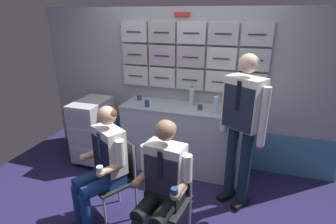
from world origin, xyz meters
TOP-DOWN VIEW (x-y plane):
  - ground at (0.00, 0.00)m, footprint 4.80×4.80m
  - galley_bulkhead at (0.02, 1.37)m, footprint 4.20×0.14m
  - galley_counter at (0.10, 1.09)m, footprint 1.65×0.53m
  - service_trolley at (-1.21, 0.92)m, footprint 0.40×0.65m
  - folding_chair_left at (-0.30, -0.01)m, footprint 0.55×0.55m
  - crew_member_left at (-0.39, -0.15)m, footprint 0.59×0.66m
  - folding_chair_center at (0.29, -0.14)m, footprint 0.45×0.45m
  - crew_member_center at (0.27, -0.30)m, footprint 0.48×0.62m
  - crew_member_standing at (0.87, 0.58)m, footprint 0.47×0.40m
  - water_bottle_tall at (0.18, 1.19)m, footprint 0.07×0.07m
  - sparkling_bottle_green at (0.54, 0.96)m, footprint 0.07×0.07m
  - coffee_cup_spare at (0.33, 1.05)m, footprint 0.06×0.06m
  - coffee_cup_white at (0.58, 1.25)m, footprint 0.07×0.07m
  - espresso_cup_small at (-0.36, 0.94)m, footprint 0.06×0.06m
  - paper_cup_blue at (-0.57, 1.19)m, footprint 0.06×0.06m

SIDE VIEW (x-z plane):
  - ground at x=0.00m, z-range -0.04..0.00m
  - galley_counter at x=0.10m, z-range 0.00..0.92m
  - service_trolley at x=-1.21m, z-range 0.03..0.95m
  - folding_chair_left at x=-0.30m, z-range 0.11..0.97m
  - folding_chair_center at x=0.29m, z-range 0.11..0.97m
  - crew_member_center at x=0.27m, z-range 0.06..1.32m
  - crew_member_left at x=-0.39m, z-range 0.07..1.33m
  - coffee_cup_white at x=0.58m, z-range 0.92..0.97m
  - coffee_cup_spare at x=0.33m, z-range 0.92..0.98m
  - paper_cup_blue at x=-0.57m, z-range 0.92..0.98m
  - espresso_cup_small at x=-0.36m, z-range 0.92..1.01m
  - crew_member_standing at x=0.87m, z-range 0.17..1.88m
  - sparkling_bottle_green at x=0.54m, z-range 0.91..1.17m
  - water_bottle_tall at x=0.18m, z-range 0.91..1.17m
  - galley_bulkhead at x=0.02m, z-range 0.03..2.18m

